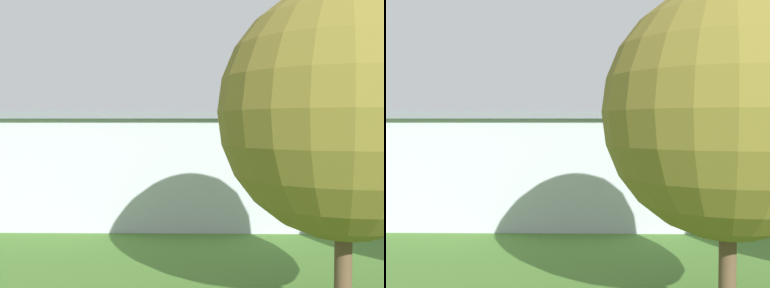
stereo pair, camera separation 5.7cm
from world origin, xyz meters
TOP-DOWN VIEW (x-y plane):
  - ground_plane at (0.00, 0.00)m, footprint 400.00×400.00m
  - hangar at (-1.27, 31.83)m, footprint 25.18×17.11m
  - biplane at (-7.57, 6.30)m, footprint 8.35×8.36m
  - car_orange at (-11.65, 15.85)m, footprint 2.00×4.57m
  - car_silver at (-2.03, 15.66)m, footprint 2.26×4.81m
  - car_blue at (8.26, 17.50)m, footprint 2.23×4.80m
  - person_watching_takeoff at (-10.04, 12.06)m, footprint 0.48×0.48m
  - person_by_parked_cars at (11.70, 12.42)m, footprint 0.51×0.51m
  - person_near_hangar_door at (-12.33, 19.45)m, footprint 0.53×0.53m
  - person_walking_on_apron at (3.68, 18.39)m, footprint 0.42×0.42m
  - person_crossing_taxiway at (3.50, 15.53)m, footprint 0.51×0.51m
  - tree_at_field_edge at (-8.59, 49.99)m, footprint 6.40×6.40m

SIDE VIEW (x-z plane):
  - ground_plane at x=0.00m, z-range 0.00..0.00m
  - car_silver at x=-2.03m, z-range 0.03..1.59m
  - person_crossing_taxiway at x=3.50m, z-range 0.00..1.66m
  - person_walking_on_apron at x=3.68m, z-range 0.00..1.67m
  - person_watching_takeoff at x=-10.04m, z-range 0.00..1.69m
  - car_orange at x=-11.65m, z-range 0.03..1.67m
  - car_blue at x=8.26m, z-range 0.03..1.69m
  - person_by_parked_cars at x=11.70m, z-range 0.00..1.75m
  - person_near_hangar_door at x=-12.33m, z-range 0.00..1.79m
  - hangar at x=-1.27m, z-range 0.01..5.71m
  - biplane at x=-7.57m, z-range 2.16..6.26m
  - tree_at_field_edge at x=-8.59m, z-range 1.08..9.68m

